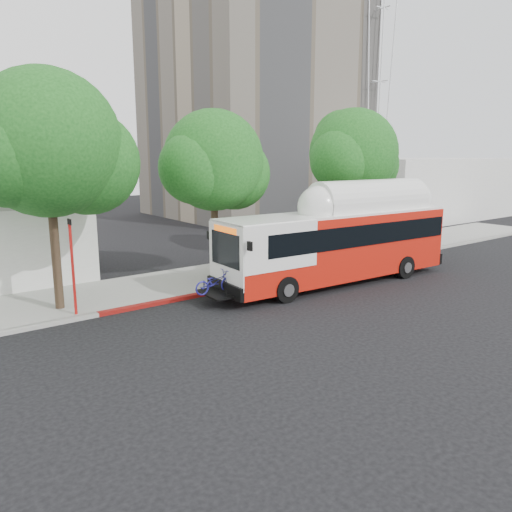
{
  "coord_description": "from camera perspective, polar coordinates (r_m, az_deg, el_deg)",
  "views": [
    {
      "loc": [
        -14.6,
        -15.25,
        6.41
      ],
      "look_at": [
        -0.64,
        3.0,
        1.72
      ],
      "focal_mm": 35.0,
      "sensor_mm": 36.0,
      "label": 1
    }
  ],
  "objects": [
    {
      "name": "signal_pole",
      "position": [
        20.82,
        -20.2,
        -1.29
      ],
      "size": [
        0.11,
        0.38,
        3.98
      ],
      "color": "red",
      "rests_on": "ground"
    },
    {
      "name": "street_tree_right",
      "position": [
        31.99,
        11.52,
        11.04
      ],
      "size": [
        6.21,
        5.4,
        9.18
      ],
      "color": "#2D2116",
      "rests_on": "ground"
    },
    {
      "name": "street_tree_left",
      "position": [
        21.68,
        -21.57,
        11.27
      ],
      "size": [
        6.67,
        5.8,
        9.74
      ],
      "color": "#2D2116",
      "rests_on": "ground"
    },
    {
      "name": "sidewalk",
      "position": [
        26.95,
        -3.44,
        -2.07
      ],
      "size": [
        60.0,
        5.0,
        0.15
      ],
      "primitive_type": "cube",
      "color": "gray",
      "rests_on": "ground"
    },
    {
      "name": "apartment_tower",
      "position": [
        55.31,
        -0.43,
        23.23
      ],
      "size": [
        18.0,
        18.0,
        37.0
      ],
      "color": "gray",
      "rests_on": "ground"
    },
    {
      "name": "street_tree_mid",
      "position": [
        25.5,
        -4.16,
        10.38
      ],
      "size": [
        5.75,
        5.0,
        8.62
      ],
      "color": "#2D2116",
      "rests_on": "ground"
    },
    {
      "name": "red_curb_segment",
      "position": [
        23.27,
        -5.98,
        -4.31
      ],
      "size": [
        10.0,
        0.32,
        0.16
      ],
      "primitive_type": "cube",
      "color": "maroon",
      "rests_on": "ground"
    },
    {
      "name": "ground",
      "position": [
        22.06,
        6.1,
        -5.42
      ],
      "size": [
        120.0,
        120.0,
        0.0
      ],
      "primitive_type": "plane",
      "color": "black",
      "rests_on": "ground"
    },
    {
      "name": "transit_bus",
      "position": [
        25.39,
        9.42,
        1.22
      ],
      "size": [
        14.08,
        3.58,
        4.12
      ],
      "rotation": [
        0.0,
        0.0,
        -0.06
      ],
      "color": "red",
      "rests_on": "ground"
    },
    {
      "name": "comms_tower",
      "position": [
        54.21,
        14.29,
        25.73
      ],
      "size": [
        2.8,
        2.8,
        40.0
      ],
      "primitive_type": null,
      "color": "silver",
      "rests_on": "ground"
    },
    {
      "name": "curb_strip",
      "position": [
        24.9,
        -0.08,
        -3.2
      ],
      "size": [
        60.0,
        0.3,
        0.15
      ],
      "primitive_type": "cube",
      "color": "gray",
      "rests_on": "ground"
    },
    {
      "name": "horizon_block",
      "position": [
        54.57,
        17.69,
        7.42
      ],
      "size": [
        20.0,
        12.0,
        6.0
      ],
      "primitive_type": "cube",
      "color": "silver",
      "rests_on": "ground"
    }
  ]
}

